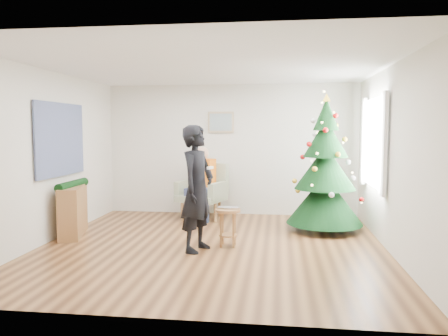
# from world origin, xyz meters

# --- Properties ---
(floor) EXTENTS (5.00, 5.00, 0.00)m
(floor) POSITION_xyz_m (0.00, 0.00, 0.00)
(floor) COLOR brown
(floor) RESTS_ON ground
(ceiling) EXTENTS (5.00, 5.00, 0.00)m
(ceiling) POSITION_xyz_m (0.00, 0.00, 2.60)
(ceiling) COLOR white
(ceiling) RESTS_ON wall_back
(wall_back) EXTENTS (5.00, 0.00, 5.00)m
(wall_back) POSITION_xyz_m (0.00, 2.50, 1.30)
(wall_back) COLOR silver
(wall_back) RESTS_ON floor
(wall_front) EXTENTS (5.00, 0.00, 5.00)m
(wall_front) POSITION_xyz_m (0.00, -2.50, 1.30)
(wall_front) COLOR silver
(wall_front) RESTS_ON floor
(wall_left) EXTENTS (0.00, 5.00, 5.00)m
(wall_left) POSITION_xyz_m (-2.50, 0.00, 1.30)
(wall_left) COLOR silver
(wall_left) RESTS_ON floor
(wall_right) EXTENTS (0.00, 5.00, 5.00)m
(wall_right) POSITION_xyz_m (2.50, 0.00, 1.30)
(wall_right) COLOR silver
(wall_right) RESTS_ON floor
(window_panel) EXTENTS (0.04, 1.30, 1.40)m
(window_panel) POSITION_xyz_m (2.47, 1.00, 1.50)
(window_panel) COLOR white
(window_panel) RESTS_ON wall_right
(curtains) EXTENTS (0.05, 1.75, 1.50)m
(curtains) POSITION_xyz_m (2.44, 1.00, 1.50)
(curtains) COLOR white
(curtains) RESTS_ON wall_right
(christmas_tree) EXTENTS (1.27, 1.27, 2.30)m
(christmas_tree) POSITION_xyz_m (1.73, 1.23, 1.04)
(christmas_tree) COLOR #3F2816
(christmas_tree) RESTS_ON floor
(stool) EXTENTS (0.37, 0.37, 0.55)m
(stool) POSITION_xyz_m (0.23, 0.04, 0.28)
(stool) COLOR brown
(stool) RESTS_ON floor
(laptop) EXTENTS (0.30, 0.20, 0.02)m
(laptop) POSITION_xyz_m (0.23, 0.04, 0.56)
(laptop) COLOR silver
(laptop) RESTS_ON stool
(armchair) EXTENTS (1.01, 0.98, 1.05)m
(armchair) POSITION_xyz_m (-0.48, 1.98, 0.39)
(armchair) COLOR gray
(armchair) RESTS_ON floor
(seated_person) EXTENTS (0.58, 0.75, 1.37)m
(seated_person) POSITION_xyz_m (-0.50, 1.92, 0.71)
(seated_person) COLOR navy
(seated_person) RESTS_ON armchair
(standing_man) EXTENTS (0.60, 0.74, 1.77)m
(standing_man) POSITION_xyz_m (-0.17, -0.25, 0.89)
(standing_man) COLOR black
(standing_man) RESTS_ON floor
(game_controller) EXTENTS (0.07, 0.13, 0.04)m
(game_controller) POSITION_xyz_m (0.02, -0.28, 1.18)
(game_controller) COLOR white
(game_controller) RESTS_ON standing_man
(console) EXTENTS (0.56, 1.04, 0.80)m
(console) POSITION_xyz_m (-2.33, 0.38, 0.40)
(console) COLOR brown
(console) RESTS_ON floor
(garland) EXTENTS (0.14, 0.90, 0.14)m
(garland) POSITION_xyz_m (-2.33, 0.38, 0.82)
(garland) COLOR black
(garland) RESTS_ON console
(tapestry) EXTENTS (0.03, 1.50, 1.15)m
(tapestry) POSITION_xyz_m (-2.46, 0.30, 1.55)
(tapestry) COLOR black
(tapestry) RESTS_ON wall_left
(framed_picture) EXTENTS (0.52, 0.05, 0.42)m
(framed_picture) POSITION_xyz_m (-0.20, 2.46, 1.85)
(framed_picture) COLOR tan
(framed_picture) RESTS_ON wall_back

